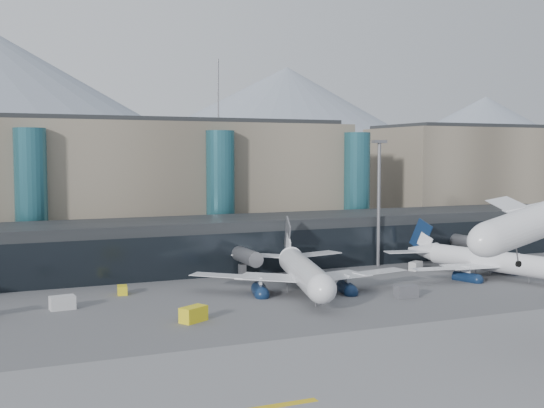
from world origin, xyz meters
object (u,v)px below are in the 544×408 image
(jet_parked_mid, at_px, (300,261))
(veh_b, at_px, (122,290))
(jet_parked_right, at_px, (472,253))
(veh_a, at_px, (62,303))
(veh_c, at_px, (406,291))
(veh_d, at_px, (416,266))
(lightmast_mid, at_px, (379,195))
(veh_h, at_px, (193,314))

(jet_parked_mid, height_order, veh_b, jet_parked_mid)
(jet_parked_right, relative_size, veh_a, 9.63)
(veh_c, xyz_separation_m, veh_d, (16.32, 20.70, -0.14))
(lightmast_mid, relative_size, jet_parked_mid, 0.65)
(lightmast_mid, bearing_deg, veh_b, -171.43)
(jet_parked_mid, distance_m, veh_c, 18.33)
(lightmast_mid, bearing_deg, jet_parked_right, -55.23)
(veh_d, height_order, veh_h, veh_h)
(jet_parked_right, bearing_deg, veh_d, 23.93)
(lightmast_mid, xyz_separation_m, veh_a, (-63.64, -15.36, -13.41))
(jet_parked_mid, distance_m, veh_d, 30.24)
(veh_a, distance_m, veh_d, 67.99)
(lightmast_mid, xyz_separation_m, veh_b, (-53.51, -8.06, -13.70))
(veh_d, bearing_deg, veh_c, -157.21)
(jet_parked_right, distance_m, veh_b, 64.92)
(veh_a, bearing_deg, veh_c, -20.26)
(veh_b, height_order, veh_h, veh_h)
(lightmast_mid, relative_size, veh_h, 6.75)
(veh_h, bearing_deg, veh_a, 107.02)
(veh_b, height_order, veh_d, veh_d)
(jet_parked_mid, bearing_deg, jet_parked_right, -74.97)
(lightmast_mid, height_order, veh_h, lightmast_mid)
(veh_d, relative_size, veh_h, 0.80)
(veh_c, bearing_deg, veh_a, 169.57)
(jet_parked_mid, distance_m, veh_b, 29.71)
(veh_a, xyz_separation_m, veh_h, (15.61, -14.64, 0.04))
(jet_parked_right, bearing_deg, veh_c, 101.62)
(veh_a, xyz_separation_m, veh_c, (51.23, -12.89, -0.01))
(jet_parked_right, distance_m, veh_h, 60.70)
(veh_a, height_order, veh_d, veh_a)
(veh_b, relative_size, veh_c, 0.69)
(jet_parked_right, xyz_separation_m, veh_c, (-23.29, -12.59, -3.19))
(veh_c, height_order, veh_h, veh_h)
(jet_parked_mid, xyz_separation_m, jet_parked_right, (35.90, -0.19, -0.56))
(jet_parked_right, relative_size, veh_b, 13.81)
(lightmast_mid, height_order, veh_c, lightmast_mid)
(veh_h, bearing_deg, lightmast_mid, 2.17)
(jet_parked_right, bearing_deg, jet_parked_mid, 72.94)
(jet_parked_mid, relative_size, jet_parked_right, 1.13)
(veh_c, relative_size, veh_d, 1.19)
(lightmast_mid, xyz_separation_m, jet_parked_right, (10.87, -15.67, -10.23))
(jet_parked_right, height_order, veh_b, jet_parked_right)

